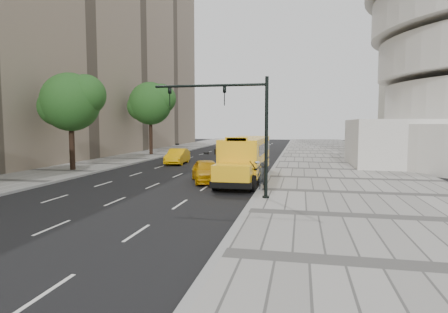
% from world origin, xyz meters
% --- Properties ---
extents(ground, '(140.00, 140.00, 0.00)m').
position_xyz_m(ground, '(0.00, 0.00, 0.00)').
color(ground, black).
rests_on(ground, ground).
extents(sidewalk_museum, '(12.00, 140.00, 0.15)m').
position_xyz_m(sidewalk_museum, '(12.00, 0.00, 0.07)').
color(sidewalk_museum, gray).
rests_on(sidewalk_museum, ground).
extents(sidewalk_far, '(6.00, 140.00, 0.15)m').
position_xyz_m(sidewalk_far, '(-11.00, 0.00, 0.07)').
color(sidewalk_far, gray).
rests_on(sidewalk_far, ground).
extents(curb_museum, '(0.30, 140.00, 0.15)m').
position_xyz_m(curb_museum, '(6.00, 0.00, 0.07)').
color(curb_museum, gray).
rests_on(curb_museum, ground).
extents(curb_far, '(0.30, 140.00, 0.15)m').
position_xyz_m(curb_far, '(-8.00, 0.00, 0.07)').
color(curb_far, gray).
rests_on(curb_far, ground).
extents(building_far, '(10.00, 80.00, 32.00)m').
position_xyz_m(building_far, '(-19.00, 10.00, 16.00)').
color(building_far, gray).
rests_on(building_far, ground).
extents(tree_b, '(5.43, 4.83, 8.22)m').
position_xyz_m(tree_b, '(-10.41, 0.61, 5.85)').
color(tree_b, black).
rests_on(tree_b, ground).
extents(tree_c, '(6.08, 5.40, 9.29)m').
position_xyz_m(tree_c, '(-10.40, 17.48, 6.64)').
color(tree_c, black).
rests_on(tree_c, ground).
extents(school_bus, '(2.96, 11.56, 3.19)m').
position_xyz_m(school_bus, '(4.50, -0.98, 1.76)').
color(school_bus, yellow).
rests_on(school_bus, ground).
extents(taxi_near, '(3.30, 4.89, 1.55)m').
position_xyz_m(taxi_near, '(2.00, -2.72, 0.77)').
color(taxi_near, '#E3A006').
rests_on(taxi_near, ground).
extents(taxi_far, '(1.97, 4.75, 1.53)m').
position_xyz_m(taxi_far, '(-3.74, 8.04, 0.76)').
color(taxi_far, '#E3A006').
rests_on(taxi_far, ground).
extents(pedestrian, '(0.65, 0.49, 1.61)m').
position_xyz_m(pedestrian, '(6.15, -5.73, 0.96)').
color(pedestrian, '#2D3235').
rests_on(pedestrian, sidewalk_museum).
extents(traffic_signal, '(6.18, 0.36, 6.40)m').
position_xyz_m(traffic_signal, '(5.19, -8.22, 4.09)').
color(traffic_signal, black).
rests_on(traffic_signal, ground).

